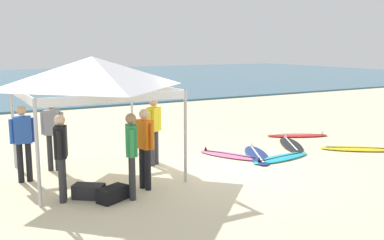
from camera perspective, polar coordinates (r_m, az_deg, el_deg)
The scene contains 17 objects.
ground_plane at distance 11.03m, azimuth 4.89°, elevation -6.20°, with size 80.00×80.00×0.00m, color beige.
sea at distance 39.34m, azimuth -20.62°, elevation 4.72°, with size 80.00×36.00×0.10m, color #386B84.
canopy_tent at distance 10.34m, azimuth -12.73°, elevation 6.00°, with size 3.23×3.23×2.75m.
surfboard_pink at distance 12.15m, azimuth 4.77°, elevation -4.52°, with size 1.28×1.89×0.19m.
surfboard_yellow at distance 13.72m, azimuth 20.73°, elevation -3.48°, with size 2.13×1.78×0.19m.
surfboard_red at distance 15.15m, azimuth 13.45°, elevation -1.92°, with size 2.08×1.38×0.19m.
surfboard_cyan at distance 12.06m, azimuth 11.36°, elevation -4.80°, with size 2.04×0.78×0.19m.
surfboard_black at distance 13.71m, azimuth 12.63°, elevation -3.10°, with size 1.56×2.10×0.19m.
surfboard_navy at distance 12.27m, azimuth 8.34°, elevation -4.46°, with size 1.51×2.18×0.19m.
person_orange at distance 9.25m, azimuth -6.12°, elevation -2.99°, with size 0.32×0.53×1.71m.
person_green at distance 8.71m, azimuth -7.80°, elevation -3.83°, with size 0.33×0.52×1.71m.
person_blue at distance 10.37m, azimuth -20.93°, elevation -2.21°, with size 0.55×0.24×1.71m.
person_yellow at distance 11.10m, azimuth -4.93°, elevation -0.85°, with size 0.47×0.39×1.71m.
person_grey at distance 11.09m, azimuth -17.52°, elevation -1.28°, with size 0.50×0.36×1.71m.
person_black at distance 8.85m, azimuth -16.51°, elevation -3.93°, with size 0.32×0.53×1.71m.
gear_bag_near_tent at distance 9.12m, azimuth -13.17°, elevation -8.93°, with size 0.60×0.32×0.28m, color #232328.
gear_bag_by_pole at distance 8.86m, azimuth -10.18°, elevation -9.37°, with size 0.60×0.32×0.28m, color black.
Camera 1 is at (-6.01, -8.75, 3.00)m, focal length 41.40 mm.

